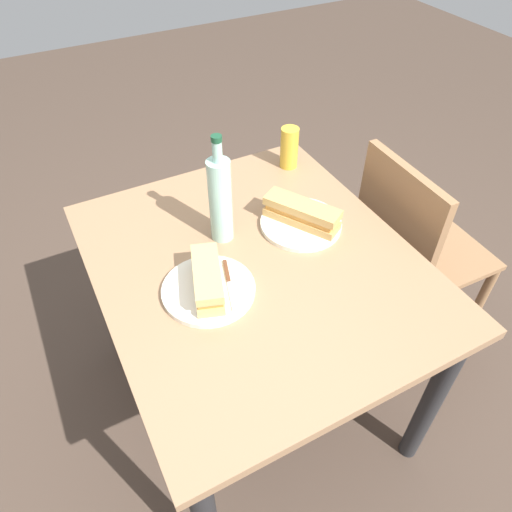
{
  "coord_description": "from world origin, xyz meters",
  "views": [
    {
      "loc": [
        0.84,
        -0.44,
        1.66
      ],
      "look_at": [
        0.0,
        0.0,
        0.74
      ],
      "focal_mm": 33.19,
      "sensor_mm": 36.0,
      "label": 1
    }
  ],
  "objects": [
    {
      "name": "ground_plane",
      "position": [
        0.0,
        0.0,
        0.0
      ],
      "size": [
        8.0,
        8.0,
        0.0
      ],
      "primitive_type": "plane",
      "color": "#47382D"
    },
    {
      "name": "dining_table",
      "position": [
        0.0,
        0.0,
        0.61
      ],
      "size": [
        1.01,
        0.87,
        0.72
      ],
      "color": "#997251",
      "rests_on": "ground"
    },
    {
      "name": "chair_far",
      "position": [
        -0.0,
        0.63,
        0.49
      ],
      "size": [
        0.41,
        0.41,
        0.86
      ],
      "color": "#936B47",
      "rests_on": "ground"
    },
    {
      "name": "plate_near",
      "position": [
        -0.07,
        0.19,
        0.73
      ],
      "size": [
        0.25,
        0.25,
        0.01
      ],
      "primitive_type": "cylinder",
      "color": "silver",
      "rests_on": "dining_table"
    },
    {
      "name": "baguette_sandwich_near",
      "position": [
        -0.07,
        0.19,
        0.77
      ],
      "size": [
        0.24,
        0.18,
        0.07
      ],
      "color": "tan",
      "rests_on": "plate_near"
    },
    {
      "name": "knife_near",
      "position": [
        -0.11,
        0.24,
        0.74
      ],
      "size": [
        0.18,
        0.06,
        0.01
      ],
      "color": "silver",
      "rests_on": "plate_near"
    },
    {
      "name": "plate_far",
      "position": [
        0.04,
        -0.16,
        0.73
      ],
      "size": [
        0.25,
        0.25,
        0.01
      ],
      "primitive_type": "cylinder",
      "color": "silver",
      "rests_on": "dining_table"
    },
    {
      "name": "baguette_sandwich_far",
      "position": [
        0.04,
        -0.16,
        0.77
      ],
      "size": [
        0.21,
        0.13,
        0.07
      ],
      "color": "tan",
      "rests_on": "plate_far"
    },
    {
      "name": "knife_far",
      "position": [
        0.05,
        -0.11,
        0.74
      ],
      "size": [
        0.18,
        0.06,
        0.01
      ],
      "color": "silver",
      "rests_on": "plate_far"
    },
    {
      "name": "water_bottle",
      "position": [
        -0.14,
        -0.04,
        0.86
      ],
      "size": [
        0.07,
        0.07,
        0.33
      ],
      "color": "#99C6B7",
      "rests_on": "dining_table"
    },
    {
      "name": "beer_glass",
      "position": [
        -0.38,
        0.33,
        0.79
      ],
      "size": [
        0.06,
        0.06,
        0.15
      ],
      "primitive_type": "cylinder",
      "color": "gold",
      "rests_on": "dining_table"
    }
  ]
}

